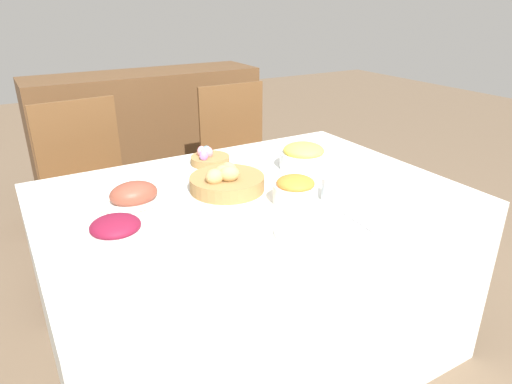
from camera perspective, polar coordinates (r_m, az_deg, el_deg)
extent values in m
plane|color=brown|center=(2.14, -0.56, -18.38)|extent=(12.00, 12.00, 0.00)
cube|color=silver|center=(1.91, -0.60, -10.19)|extent=(1.54, 1.10, 0.73)
cylinder|color=brown|center=(2.55, -2.66, -4.63)|extent=(0.03, 0.03, 0.45)
cylinder|color=brown|center=(2.73, 4.59, -2.71)|extent=(0.03, 0.03, 0.45)
cylinder|color=brown|center=(2.87, -6.24, -1.45)|extent=(0.03, 0.03, 0.45)
cylinder|color=brown|center=(3.03, 0.47, 0.08)|extent=(0.03, 0.03, 0.45)
cube|color=brown|center=(2.69, -0.99, 2.49)|extent=(0.42, 0.42, 0.02)
cube|color=brown|center=(2.79, -3.06, 8.52)|extent=(0.42, 0.02, 0.47)
cylinder|color=brown|center=(2.33, -21.67, -9.44)|extent=(0.03, 0.03, 0.45)
cylinder|color=brown|center=(2.41, -12.75, -7.00)|extent=(0.03, 0.03, 0.45)
cylinder|color=brown|center=(2.66, -23.77, -5.50)|extent=(0.03, 0.03, 0.45)
cylinder|color=brown|center=(2.74, -15.91, -3.51)|extent=(0.03, 0.03, 0.45)
cube|color=brown|center=(2.42, -19.25, -1.34)|extent=(0.45, 0.45, 0.02)
cube|color=brown|center=(2.52, -21.31, 5.35)|extent=(0.42, 0.05, 0.47)
cube|color=brown|center=(3.35, -13.10, 6.31)|extent=(1.55, 0.44, 0.95)
cylinder|color=#9E7542|center=(1.76, -3.63, 1.12)|extent=(0.29, 0.29, 0.06)
ellipsoid|color=tan|center=(1.70, -5.20, 1.89)|extent=(0.08, 0.07, 0.06)
ellipsoid|color=tan|center=(1.74, -4.01, 2.39)|extent=(0.10, 0.10, 0.06)
ellipsoid|color=tan|center=(1.76, -3.42, 2.84)|extent=(0.06, 0.08, 0.06)
ellipsoid|color=tan|center=(1.70, -3.34, 2.28)|extent=(0.09, 0.08, 0.06)
cylinder|color=#9E7542|center=(2.05, -5.76, 4.01)|extent=(0.17, 0.17, 0.03)
ellipsoid|color=#60B2E0|center=(2.05, -6.25, 5.05)|extent=(0.04, 0.04, 0.05)
ellipsoid|color=pink|center=(2.05, -6.80, 5.03)|extent=(0.04, 0.04, 0.05)
ellipsoid|color=#B27AD1|center=(2.00, -6.56, 4.51)|extent=(0.04, 0.04, 0.05)
ellipsoid|color=pink|center=(2.04, -5.91, 4.95)|extent=(0.04, 0.04, 0.05)
ellipsoid|color=#7FCC7A|center=(2.05, -6.03, 4.98)|extent=(0.03, 0.03, 0.04)
ellipsoid|color=#7FCC7A|center=(2.03, -6.42, 4.82)|extent=(0.04, 0.04, 0.05)
ellipsoid|color=white|center=(1.72, -14.95, -1.10)|extent=(0.27, 0.19, 0.01)
ellipsoid|color=brown|center=(1.70, -15.05, -0.22)|extent=(0.17, 0.13, 0.09)
cylinder|color=white|center=(1.65, 4.91, -0.25)|extent=(0.16, 0.16, 0.07)
ellipsoid|color=orange|center=(1.63, 4.97, 1.13)|extent=(0.14, 0.14, 0.05)
cylinder|color=silver|center=(2.00, 5.92, 3.99)|extent=(0.21, 0.21, 0.07)
ellipsoid|color=#F4DB4C|center=(1.98, 5.98, 5.21)|extent=(0.18, 0.18, 0.06)
cylinder|color=white|center=(1.44, -17.01, -5.35)|extent=(0.18, 0.18, 0.05)
ellipsoid|color=maroon|center=(1.42, -17.18, -4.09)|extent=(0.15, 0.15, 0.05)
cylinder|color=white|center=(1.46, 7.03, -4.97)|extent=(0.24, 0.24, 0.01)
cube|color=#B7B7BC|center=(1.38, 2.13, -6.55)|extent=(0.02, 0.19, 0.00)
cube|color=#B7B7BC|center=(1.54, 11.38, -3.69)|extent=(0.02, 0.19, 0.00)
cube|color=#B7B7BC|center=(1.56, 12.22, -3.43)|extent=(0.02, 0.19, 0.00)
cylinder|color=silver|center=(1.69, 9.40, 0.39)|extent=(0.07, 0.07, 0.09)
cube|color=white|center=(1.44, -5.95, -4.74)|extent=(0.10, 0.06, 0.03)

